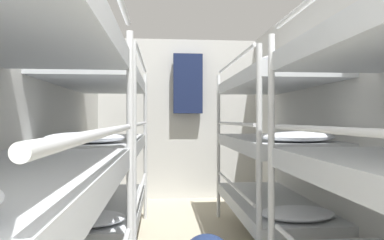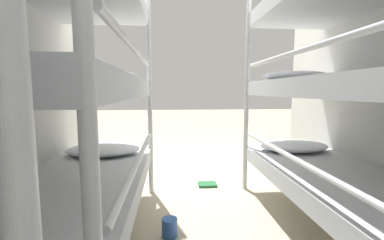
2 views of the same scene
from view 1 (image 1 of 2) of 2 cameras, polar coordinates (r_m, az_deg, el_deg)
name	(u,v)px [view 1 (image 1 of 2)]	position (r m, az deg, el deg)	size (l,w,h in m)	color
wall_left	(23,119)	(2.74, -26.29, 0.14)	(0.06, 5.60, 2.47)	silver
wall_right	(355,119)	(2.96, 25.47, 0.14)	(0.06, 5.60, 2.47)	silver
wall_back	(178,119)	(5.33, -2.33, 0.17)	(2.56, 0.06, 2.47)	silver
bunk_stack_left_far	(101,144)	(3.35, -14.96, -3.89)	(0.78, 1.85, 1.83)	silver
bunk_stack_right_far	(272,143)	(3.47, 13.22, -3.74)	(0.78, 1.85, 1.83)	silver
hanging_coat	(188,84)	(5.21, -0.70, 6.06)	(0.44, 0.12, 0.90)	#192347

